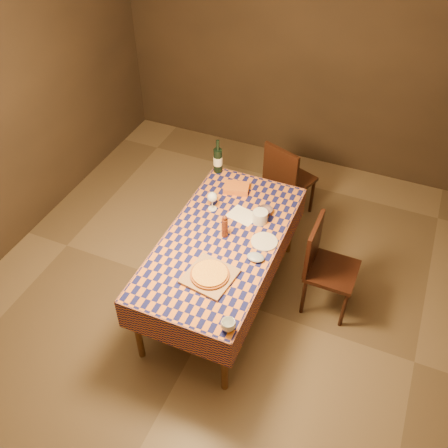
% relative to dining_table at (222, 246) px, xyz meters
% --- Properties ---
extents(room, '(5.00, 5.10, 2.70)m').
position_rel_dining_table_xyz_m(room, '(0.00, 0.00, 0.66)').
color(room, brown).
rests_on(room, ground).
extents(dining_table, '(0.94, 1.84, 0.77)m').
position_rel_dining_table_xyz_m(dining_table, '(0.00, 0.00, 0.00)').
color(dining_table, brown).
rests_on(dining_table, ground).
extents(cutting_board, '(0.40, 0.40, 0.02)m').
position_rel_dining_table_xyz_m(cutting_board, '(0.08, -0.42, 0.09)').
color(cutting_board, '#9B6F48').
rests_on(cutting_board, dining_table).
extents(pizza, '(0.33, 0.33, 0.03)m').
position_rel_dining_table_xyz_m(pizza, '(0.08, -0.42, 0.11)').
color(pizza, '#954818').
rests_on(pizza, cutting_board).
extents(pepper_mill, '(0.07, 0.07, 0.22)m').
position_rel_dining_table_xyz_m(pepper_mill, '(0.01, 0.05, 0.18)').
color(pepper_mill, '#4D2111').
rests_on(pepper_mill, dining_table).
extents(bowl, '(0.17, 0.17, 0.04)m').
position_rel_dining_table_xyz_m(bowl, '(0.22, 0.46, 0.10)').
color(bowl, '#58424A').
rests_on(bowl, dining_table).
extents(wine_glass, '(0.09, 0.09, 0.18)m').
position_rel_dining_table_xyz_m(wine_glass, '(-0.23, 0.32, 0.21)').
color(wine_glass, silver).
rests_on(wine_glass, dining_table).
extents(wine_bottle, '(0.10, 0.10, 0.35)m').
position_rel_dining_table_xyz_m(wine_bottle, '(-0.41, 0.86, 0.21)').
color(wine_bottle, black).
rests_on(wine_bottle, dining_table).
extents(deli_tub, '(0.15, 0.15, 0.11)m').
position_rel_dining_table_xyz_m(deli_tub, '(0.22, 0.33, 0.13)').
color(deli_tub, silver).
rests_on(deli_tub, dining_table).
extents(takeout_container, '(0.26, 0.21, 0.06)m').
position_rel_dining_table_xyz_m(takeout_container, '(-0.13, 0.65, 0.10)').
color(takeout_container, '#CF621B').
rests_on(takeout_container, dining_table).
extents(white_plate, '(0.29, 0.29, 0.01)m').
position_rel_dining_table_xyz_m(white_plate, '(0.34, 0.11, 0.08)').
color(white_plate, silver).
rests_on(white_plate, dining_table).
extents(tumbler, '(0.14, 0.14, 0.08)m').
position_rel_dining_table_xyz_m(tumbler, '(0.40, -0.81, 0.12)').
color(tumbler, white).
rests_on(tumbler, dining_table).
extents(flour_patch, '(0.28, 0.24, 0.00)m').
position_rel_dining_table_xyz_m(flour_patch, '(0.05, 0.34, 0.08)').
color(flour_patch, white).
rests_on(flour_patch, dining_table).
extents(flour_bag, '(0.16, 0.14, 0.04)m').
position_rel_dining_table_xyz_m(flour_bag, '(0.34, -0.10, 0.10)').
color(flour_bag, '#91A0BA').
rests_on(flour_bag, dining_table).
extents(chair_far, '(0.54, 0.55, 0.93)m').
position_rel_dining_table_xyz_m(chair_far, '(0.16, 1.33, -0.17)').
color(chair_far, black).
rests_on(chair_far, ground).
extents(chair_right, '(0.43, 0.42, 0.93)m').
position_rel_dining_table_xyz_m(chair_right, '(0.83, 0.31, -0.17)').
color(chair_right, black).
rests_on(chair_right, ground).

